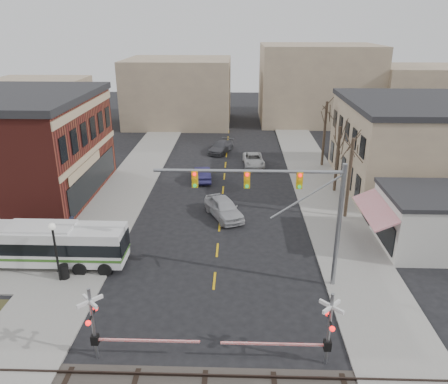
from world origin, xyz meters
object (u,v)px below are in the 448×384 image
(rr_crossing_west, at_px, (102,325))
(car_c, at_px, (254,160))
(street_lamp, at_px, (54,240))
(car_d, at_px, (221,147))
(traffic_signal_mast, at_px, (290,199))
(rr_crossing_east, at_px, (320,330))
(car_b, at_px, (203,174))
(transit_bus, at_px, (43,244))
(pedestrian_near, at_px, (72,243))
(trash_bin, at_px, (64,272))
(pedestrian_far, at_px, (73,228))
(car_a, at_px, (224,208))

(rr_crossing_west, distance_m, car_c, 31.97)
(street_lamp, xyz_separation_m, car_d, (9.07, 29.51, -2.31))
(traffic_signal_mast, xyz_separation_m, car_d, (-5.19, 29.32, -5.09))
(rr_crossing_east, height_order, car_b, rr_crossing_east)
(car_b, xyz_separation_m, car_c, (5.43, 5.20, -0.05))
(transit_bus, xyz_separation_m, street_lamp, (1.73, -1.94, 1.38))
(rr_crossing_east, relative_size, pedestrian_near, 2.98)
(rr_crossing_west, height_order, car_d, rr_crossing_west)
(rr_crossing_west, xyz_separation_m, car_c, (8.20, 30.87, -1.30))
(rr_crossing_east, relative_size, trash_bin, 6.04)
(traffic_signal_mast, height_order, pedestrian_near, traffic_signal_mast)
(traffic_signal_mast, xyz_separation_m, street_lamp, (-14.26, -0.19, -2.79))
(pedestrian_far, bearing_deg, rr_crossing_west, -89.88)
(trash_bin, height_order, car_d, car_d)
(rr_crossing_west, height_order, trash_bin, rr_crossing_west)
(trash_bin, bearing_deg, traffic_signal_mast, -0.31)
(pedestrian_near, bearing_deg, rr_crossing_west, -128.84)
(traffic_signal_mast, relative_size, pedestrian_near, 5.86)
(transit_bus, distance_m, rr_crossing_west, 10.72)
(trash_bin, distance_m, car_a, 13.94)
(trash_bin, distance_m, pedestrian_far, 5.53)
(pedestrian_far, bearing_deg, traffic_signal_mast, -45.11)
(car_b, relative_size, car_d, 0.90)
(rr_crossing_west, height_order, car_c, rr_crossing_west)
(traffic_signal_mast, distance_m, pedestrian_near, 15.57)
(traffic_signal_mast, xyz_separation_m, car_c, (-1.26, 24.12, -5.12))
(transit_bus, xyz_separation_m, car_d, (10.80, 27.56, -0.93))
(rr_crossing_west, xyz_separation_m, car_a, (5.27, 16.67, -1.12))
(trash_bin, bearing_deg, rr_crossing_east, -24.67)
(street_lamp, bearing_deg, rr_crossing_east, -23.56)
(car_a, relative_size, car_d, 1.04)
(car_d, xyz_separation_m, pedestrian_near, (-9.34, -26.37, 0.36))
(trash_bin, xyz_separation_m, pedestrian_near, (-0.47, 2.88, 0.48))
(car_c, bearing_deg, street_lamp, -122.30)
(traffic_signal_mast, distance_m, car_d, 30.21)
(traffic_signal_mast, xyz_separation_m, car_b, (-6.69, 18.92, -5.08))
(rr_crossing_west, bearing_deg, trash_bin, 124.00)
(traffic_signal_mast, bearing_deg, car_c, 92.99)
(transit_bus, distance_m, trash_bin, 2.76)
(traffic_signal_mast, height_order, rr_crossing_west, traffic_signal_mast)
(transit_bus, relative_size, rr_crossing_west, 1.97)
(street_lamp, bearing_deg, trash_bin, 54.22)
(car_a, relative_size, car_c, 1.04)
(car_d, bearing_deg, car_c, -32.12)
(rr_crossing_east, xyz_separation_m, car_d, (-6.06, 36.11, -1.27))
(car_b, xyz_separation_m, car_d, (1.50, 10.40, -0.02))
(traffic_signal_mast, height_order, car_b, traffic_signal_mast)
(transit_bus, distance_m, traffic_signal_mast, 16.61)
(transit_bus, height_order, pedestrian_near, transit_bus)
(car_c, distance_m, pedestrian_near, 24.99)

